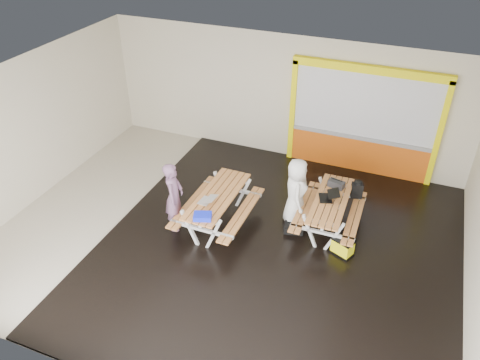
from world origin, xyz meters
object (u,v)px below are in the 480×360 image
at_px(person_left, 174,197).
at_px(dark_case, 294,228).
at_px(person_right, 296,192).
at_px(blue_pouch, 203,216).
at_px(laptop_left, 207,200).
at_px(laptop_right, 328,196).
at_px(fluke_bag, 342,247).
at_px(picnic_table_right, 330,207).
at_px(toolbox, 336,184).
at_px(picnic_table_left, 218,202).
at_px(backpack, 357,189).

height_order(person_left, dark_case, person_left).
relative_size(person_right, blue_pouch, 4.48).
height_order(laptop_left, dark_case, laptop_left).
relative_size(laptop_right, blue_pouch, 1.44).
bearing_deg(person_right, fluke_bag, -139.95).
height_order(picnic_table_right, person_left, person_left).
height_order(person_right, toolbox, person_right).
bearing_deg(dark_case, picnic_table_right, 32.67).
relative_size(picnic_table_left, toolbox, 5.49).
relative_size(picnic_table_right, person_right, 1.25).
distance_m(person_right, toolbox, 0.99).
bearing_deg(toolbox, laptop_right, -96.88).
distance_m(laptop_right, dark_case, 1.07).
bearing_deg(blue_pouch, person_right, 47.38).
distance_m(picnic_table_right, blue_pouch, 2.91).
distance_m(picnic_table_right, backpack, 0.86).
bearing_deg(backpack, toolbox, -157.54).
bearing_deg(fluke_bag, person_left, -172.06).
relative_size(blue_pouch, dark_case, 0.85).
xyz_separation_m(picnic_table_left, laptop_left, (-0.09, -0.32, 0.26)).
height_order(person_left, person_right, person_left).
bearing_deg(picnic_table_right, fluke_bag, -58.25).
distance_m(laptop_right, blue_pouch, 2.85).
relative_size(toolbox, backpack, 0.91).
bearing_deg(dark_case, person_right, 106.06).
distance_m(toolbox, backpack, 0.52).
bearing_deg(person_right, backpack, -78.19).
distance_m(picnic_table_right, dark_case, 0.95).
height_order(picnic_table_left, person_left, person_left).
relative_size(person_right, fluke_bag, 3.13).
distance_m(picnic_table_right, person_left, 3.49).
height_order(picnic_table_left, fluke_bag, picnic_table_left).
distance_m(person_right, backpack, 1.48).
relative_size(picnic_table_left, fluke_bag, 4.15).
relative_size(laptop_right, dark_case, 1.23).
bearing_deg(toolbox, person_right, -142.84).
xyz_separation_m(laptop_left, fluke_bag, (2.97, 0.38, -0.68)).
height_order(picnic_table_right, backpack, backpack).
bearing_deg(person_right, picnic_table_right, -105.86).
height_order(picnic_table_left, picnic_table_right, picnic_table_left).
xyz_separation_m(laptop_left, toolbox, (2.47, 1.69, -0.02)).
bearing_deg(person_left, picnic_table_left, -75.59).
distance_m(picnic_table_left, dark_case, 1.83).
height_order(picnic_table_right, toolbox, toolbox).
height_order(laptop_left, fluke_bag, laptop_left).
xyz_separation_m(picnic_table_left, fluke_bag, (2.87, 0.06, -0.43)).
height_order(toolbox, dark_case, toolbox).
distance_m(person_right, fluke_bag, 1.59).
distance_m(person_right, dark_case, 0.82).
bearing_deg(laptop_left, person_left, -169.16).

